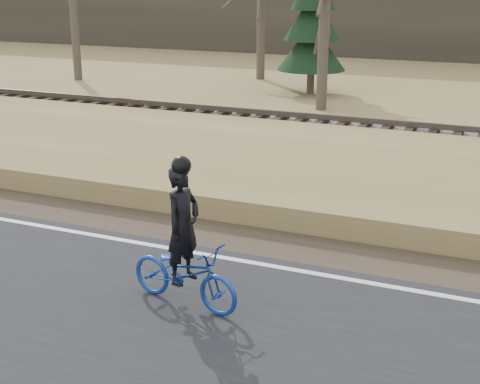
% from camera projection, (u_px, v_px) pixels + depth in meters
% --- Properties ---
extents(ground, '(120.00, 120.00, 0.00)m').
position_uv_depth(ground, '(390.00, 297.00, 9.50)').
color(ground, '#96814C').
rests_on(ground, ground).
extents(edge_line, '(120.00, 0.12, 0.01)m').
position_uv_depth(edge_line, '(393.00, 287.00, 9.66)').
color(edge_line, silver).
rests_on(edge_line, road).
extents(shoulder, '(120.00, 1.60, 0.04)m').
position_uv_depth(shoulder, '(405.00, 264.00, 10.55)').
color(shoulder, '#473A2B').
rests_on(shoulder, ground).
extents(embankment, '(120.00, 5.00, 0.44)m').
position_uv_depth(embankment, '(432.00, 197.00, 13.11)').
color(embankment, '#96814C').
rests_on(embankment, ground).
extents(ballast, '(120.00, 3.00, 0.45)m').
position_uv_depth(ballast, '(454.00, 152.00, 16.43)').
color(ballast, slate).
rests_on(ballast, ground).
extents(railroad, '(120.00, 2.40, 0.29)m').
position_uv_depth(railroad, '(455.00, 140.00, 16.34)').
color(railroad, black).
rests_on(railroad, ballast).
extents(cyclist, '(1.81, 0.90, 2.10)m').
position_uv_depth(cyclist, '(184.00, 259.00, 8.98)').
color(cyclist, navy).
rests_on(cyclist, road).
extents(bare_tree_near_left, '(0.36, 0.36, 6.52)m').
position_uv_depth(bare_tree_near_left, '(325.00, 10.00, 21.71)').
color(bare_tree_near_left, brown).
rests_on(bare_tree_near_left, ground).
extents(conifer, '(2.60, 2.60, 6.00)m').
position_uv_depth(conifer, '(313.00, 18.00, 24.91)').
color(conifer, brown).
rests_on(conifer, ground).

